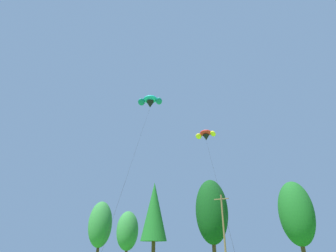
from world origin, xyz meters
The scene contains 8 objects.
treeline_tree_a centered at (-34.69, 53.77, 7.57)m, with size 5.17×5.17×12.50m.
treeline_tree_b centered at (-26.56, 52.92, 5.91)m, with size 4.44×4.44×9.76m.
treeline_tree_c centered at (-17.84, 48.76, 8.82)m, with size 4.70×4.70×14.07m.
treeline_tree_d centered at (-7.30, 50.41, 8.30)m, with size 5.50×5.50×13.71m.
treeline_tree_e centered at (5.92, 50.87, 7.31)m, with size 5.06×5.06×12.07m.
utility_pole centered at (-3.37, 43.57, 5.06)m, with size 2.20×0.26×9.60m.
parafoil_kite_high_teal centered at (-9.99, 33.60, 22.16)m, with size 5.75×13.70×21.55m.
parafoil_kite_mid_red_yellow centered at (-4.36, 41.37, 18.58)m, with size 10.17×21.01×17.83m.
Camera 1 is at (8.62, 3.83, 1.95)m, focal length 29.09 mm.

